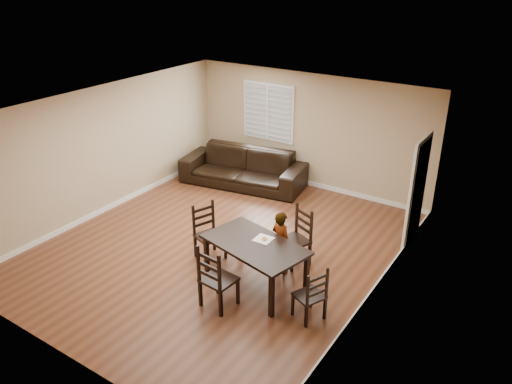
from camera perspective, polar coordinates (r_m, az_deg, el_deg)
ground at (r=9.61m, az=-4.07°, el=-6.18°), size 7.00×7.00×0.00m
room at (r=8.93m, az=-3.55°, el=4.24°), size 6.04×7.04×2.72m
dining_table at (r=8.15m, az=-0.11°, el=-6.41°), size 1.88×1.31×0.80m
chair_near at (r=8.94m, az=5.04°, el=-5.19°), size 0.62×0.60×1.07m
chair_far at (r=7.76m, az=-4.95°, el=-10.21°), size 0.54×0.51×1.10m
chair_left at (r=9.13m, az=-5.72°, el=-4.59°), size 0.57×0.59×1.04m
chair_right at (r=7.59m, az=6.64°, el=-11.97°), size 0.52×0.53×0.91m
child at (r=8.60m, az=2.87°, el=-5.73°), size 0.47×0.37×1.14m
napkin at (r=8.22m, az=0.85°, el=-5.40°), size 0.29×0.29×0.00m
donut at (r=8.20m, az=0.96°, el=-5.33°), size 0.10×0.10×0.03m
sofa at (r=12.02m, az=-1.50°, el=2.78°), size 3.11×1.64×0.86m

